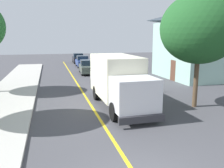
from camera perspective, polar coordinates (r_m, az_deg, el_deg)
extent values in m
cube|color=gold|center=(16.62, -5.81, -4.05)|extent=(0.16, 56.00, 0.01)
cube|color=#F2EDCC|center=(15.58, 0.82, 2.12)|extent=(2.47, 5.03, 2.60)
cube|color=silver|center=(12.42, 5.42, -2.38)|extent=(2.31, 2.03, 1.70)
cube|color=#1E2D3D|center=(11.52, 7.07, -1.58)|extent=(2.04, 0.11, 0.75)
cube|color=#2D2D33|center=(11.76, 7.24, -8.45)|extent=(2.40, 0.23, 0.36)
cylinder|color=black|center=(13.25, 9.30, -5.87)|extent=(0.31, 1.00, 1.00)
cylinder|color=black|center=(12.53, 0.50, -6.72)|extent=(0.31, 1.00, 1.00)
cylinder|color=black|center=(17.33, 2.96, -1.68)|extent=(0.31, 1.00, 1.00)
cylinder|color=black|center=(16.79, -3.85, -2.11)|extent=(0.31, 1.00, 1.00)
cube|color=#B7B7BC|center=(21.91, -1.92, 1.44)|extent=(1.86, 4.42, 0.76)
cube|color=#1E2D3D|center=(21.95, -2.02, 3.31)|extent=(1.61, 1.82, 0.64)
cylinder|color=black|center=(20.84, 1.12, 0.02)|extent=(0.23, 0.64, 0.64)
cylinder|color=black|center=(20.45, -3.12, -0.21)|extent=(0.23, 0.64, 0.64)
cylinder|color=black|center=(23.51, -0.86, 1.30)|extent=(0.23, 0.64, 0.64)
cylinder|color=black|center=(23.16, -4.64, 1.11)|extent=(0.23, 0.64, 0.64)
cube|color=#4C564C|center=(29.03, -5.95, 3.79)|extent=(2.00, 4.48, 0.76)
cube|color=#1E2D3D|center=(29.10, -6.02, 5.19)|extent=(1.66, 1.87, 0.64)
cylinder|color=black|center=(27.79, -3.99, 2.80)|extent=(0.25, 0.65, 0.64)
cylinder|color=black|center=(27.61, -7.24, 2.69)|extent=(0.25, 0.65, 0.64)
cylinder|color=black|center=(30.56, -4.77, 3.55)|extent=(0.25, 0.65, 0.64)
cylinder|color=black|center=(30.39, -7.73, 3.45)|extent=(0.25, 0.65, 0.64)
cube|color=#2D4793|center=(35.90, -7.15, 5.17)|extent=(1.87, 4.43, 0.76)
cube|color=#1E2D3D|center=(35.98, -7.20, 6.30)|extent=(1.61, 1.83, 0.64)
cylinder|color=black|center=(34.65, -5.55, 4.44)|extent=(0.23, 0.64, 0.64)
cylinder|color=black|center=(34.46, -8.15, 4.34)|extent=(0.23, 0.64, 0.64)
cylinder|color=black|center=(37.42, -6.19, 4.92)|extent=(0.23, 0.64, 0.64)
cylinder|color=black|center=(37.24, -8.61, 4.83)|extent=(0.23, 0.64, 0.64)
cube|color=black|center=(41.79, -8.17, 5.98)|extent=(1.87, 4.43, 0.76)
cube|color=#1E2D3D|center=(41.88, -8.22, 6.95)|extent=(1.61, 1.82, 0.64)
cylinder|color=black|center=(40.52, -6.83, 5.38)|extent=(0.23, 0.64, 0.64)
cylinder|color=black|center=(40.35, -9.07, 5.30)|extent=(0.23, 0.64, 0.64)
cylinder|color=black|center=(43.30, -7.31, 5.74)|extent=(0.23, 0.64, 0.64)
cylinder|color=black|center=(43.14, -9.40, 5.66)|extent=(0.23, 0.64, 0.64)
cube|color=silver|center=(22.81, 4.97, 1.79)|extent=(1.85, 4.42, 0.76)
cube|color=#1E2D3D|center=(22.57, 5.13, 3.49)|extent=(1.61, 1.82, 0.64)
cylinder|color=black|center=(23.92, 2.00, 1.46)|extent=(0.23, 0.64, 0.64)
cylinder|color=black|center=(24.44, 5.53, 1.63)|extent=(0.23, 0.64, 0.64)
cylinder|color=black|center=(21.30, 4.29, 0.23)|extent=(0.23, 0.64, 0.64)
cylinder|color=black|center=(21.88, 8.19, 0.44)|extent=(0.23, 0.64, 0.64)
cylinder|color=gray|center=(18.63, 6.62, 1.05)|extent=(0.08, 0.08, 2.20)
cylinder|color=red|center=(18.49, 6.66, 4.57)|extent=(0.76, 0.03, 0.76)
cylinder|color=white|center=(18.51, 6.64, 4.58)|extent=(0.80, 0.02, 0.80)
cube|color=#9EC6B7|center=(28.20, 22.33, 7.60)|extent=(9.61, 8.16, 6.00)
pyramid|color=#333D47|center=(28.29, 22.94, 15.55)|extent=(10.58, 8.98, 1.86)
cube|color=brown|center=(24.92, 14.61, 3.20)|extent=(0.10, 1.00, 2.10)
cylinder|color=brown|center=(15.74, 19.59, -0.15)|extent=(0.29, 0.29, 2.87)
ellipsoid|color=#1E5123|center=(15.48, 20.44, 12.46)|extent=(4.73, 4.73, 4.25)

